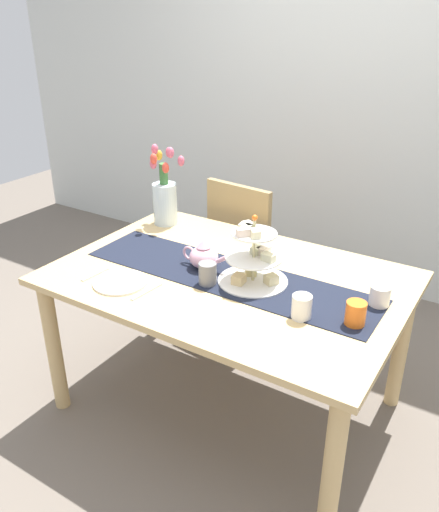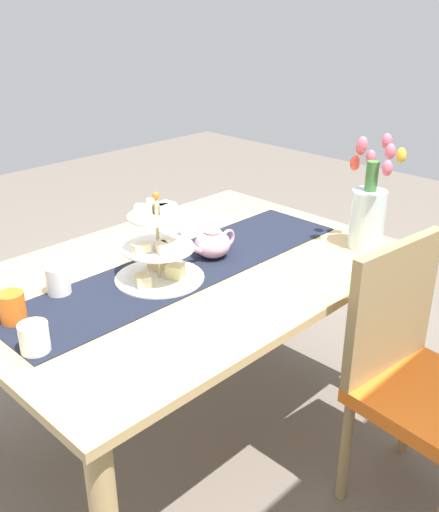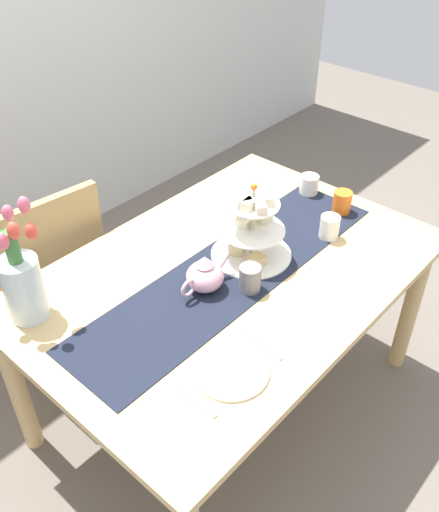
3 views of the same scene
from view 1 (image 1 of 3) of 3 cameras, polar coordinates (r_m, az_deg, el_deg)
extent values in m
plane|color=#6B6056|center=(2.69, 0.89, -15.86)|extent=(8.00, 8.00, 0.00)
cube|color=silver|center=(3.53, 15.46, 16.90)|extent=(6.00, 0.08, 2.60)
cube|color=tan|center=(2.29, 1.01, -2.44)|extent=(1.52, 1.03, 0.03)
cylinder|color=tan|center=(2.59, -17.77, -9.51)|extent=(0.07, 0.07, 0.69)
cylinder|color=tan|center=(1.96, 12.27, -22.37)|extent=(0.07, 0.07, 0.69)
cylinder|color=tan|center=(3.13, -5.59, -1.86)|extent=(0.07, 0.07, 0.69)
cylinder|color=tan|center=(2.63, 19.34, -9.18)|extent=(0.07, 0.07, 0.69)
cylinder|color=#9C8254|center=(3.33, 8.21, -2.94)|extent=(0.04, 0.04, 0.41)
cylinder|color=#9C8254|center=(3.50, 3.15, -1.22)|extent=(0.04, 0.04, 0.41)
cylinder|color=#9C8254|center=(3.06, 4.74, -5.49)|extent=(0.04, 0.04, 0.41)
cylinder|color=#9C8254|center=(3.25, -0.54, -3.47)|extent=(0.04, 0.04, 0.41)
cube|color=orange|center=(3.17, 4.01, 0.43)|extent=(0.46, 0.46, 0.05)
cube|color=#9C8254|center=(2.93, 2.04, 3.61)|extent=(0.42, 0.08, 0.45)
cube|color=black|center=(2.27, 0.88, -2.17)|extent=(1.35, 0.34, 0.00)
cylinder|color=beige|center=(2.16, 3.78, 0.48)|extent=(0.01, 0.01, 0.28)
cylinder|color=white|center=(2.22, 3.68, -2.72)|extent=(0.30, 0.30, 0.01)
cylinder|color=white|center=(2.17, 3.76, -0.17)|extent=(0.24, 0.24, 0.01)
cylinder|color=white|center=(2.13, 3.84, 2.50)|extent=(0.19, 0.19, 0.01)
cube|color=beige|center=(2.19, 5.71, -2.57)|extent=(0.06, 0.07, 0.04)
cube|color=beige|center=(2.26, 3.50, -1.47)|extent=(0.07, 0.07, 0.05)
cube|color=#E1C183|center=(2.18, 2.12, -2.55)|extent=(0.05, 0.06, 0.04)
cube|color=beige|center=(2.14, 5.44, -0.12)|extent=(0.06, 0.05, 0.03)
cube|color=beige|center=(2.19, 4.88, 0.61)|extent=(0.05, 0.06, 0.03)
cube|color=#ECEAC1|center=(2.20, 4.03, 0.70)|extent=(0.04, 0.06, 0.03)
cube|color=#EEE2CA|center=(2.15, 3.22, 3.31)|extent=(0.07, 0.06, 0.03)
cube|color=beige|center=(2.13, 2.91, 3.10)|extent=(0.06, 0.04, 0.03)
cube|color=beige|center=(2.09, 2.62, 2.66)|extent=(0.06, 0.07, 0.03)
cube|color=beige|center=(2.08, 3.96, 2.52)|extent=(0.06, 0.07, 0.03)
sphere|color=orange|center=(2.10, 3.90, 4.23)|extent=(0.02, 0.02, 0.02)
ellipsoid|color=#E5A8BC|center=(2.32, -1.74, -0.13)|extent=(0.13, 0.13, 0.10)
cone|color=#E5A8BC|center=(2.29, -1.76, 1.41)|extent=(0.06, 0.06, 0.04)
cylinder|color=#E5A8BC|center=(2.27, 0.14, -0.43)|extent=(0.07, 0.02, 0.06)
torus|color=#E5A8BC|center=(2.36, -3.36, 0.32)|extent=(0.07, 0.01, 0.07)
cylinder|color=silver|center=(2.81, -6.01, 5.74)|extent=(0.13, 0.13, 0.22)
cylinder|color=#3D7538|center=(2.76, -6.16, 8.88)|extent=(0.05, 0.05, 0.12)
ellipsoid|color=#E5607A|center=(2.68, -5.42, 11.26)|extent=(0.04, 0.04, 0.06)
ellipsoid|color=#E5607A|center=(2.78, -4.25, 10.39)|extent=(0.04, 0.04, 0.06)
ellipsoid|color=#E5607A|center=(2.78, -5.56, 11.28)|extent=(0.04, 0.04, 0.06)
ellipsoid|color=yellow|center=(2.83, -6.67, 10.96)|extent=(0.04, 0.04, 0.06)
ellipsoid|color=#E5607A|center=(2.77, -7.15, 11.58)|extent=(0.04, 0.04, 0.06)
ellipsoid|color=#E5607A|center=(2.74, -7.30, 10.03)|extent=(0.04, 0.04, 0.06)
ellipsoid|color=#EF4C38|center=(2.69, -7.26, 10.56)|extent=(0.04, 0.04, 0.06)
ellipsoid|color=#EF4C38|center=(2.68, -5.95, 9.62)|extent=(0.04, 0.04, 0.06)
cylinder|color=white|center=(2.13, 17.22, -4.21)|extent=(0.08, 0.08, 0.08)
cylinder|color=white|center=(2.25, -10.87, -2.84)|extent=(0.23, 0.23, 0.01)
cube|color=silver|center=(2.34, -13.50, -1.95)|extent=(0.03, 0.15, 0.01)
cube|color=silver|center=(2.17, -8.02, -3.89)|extent=(0.03, 0.17, 0.01)
cylinder|color=slate|center=(2.18, -1.33, -1.93)|extent=(0.08, 0.08, 0.09)
cylinder|color=white|center=(1.98, 9.02, -5.55)|extent=(0.08, 0.08, 0.09)
cylinder|color=orange|center=(1.98, 14.74, -6.16)|extent=(0.08, 0.08, 0.09)
camera|label=2|loc=(3.11, 37.50, 17.23)|focal=40.68mm
camera|label=3|loc=(2.36, -44.91, 24.33)|focal=39.44mm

